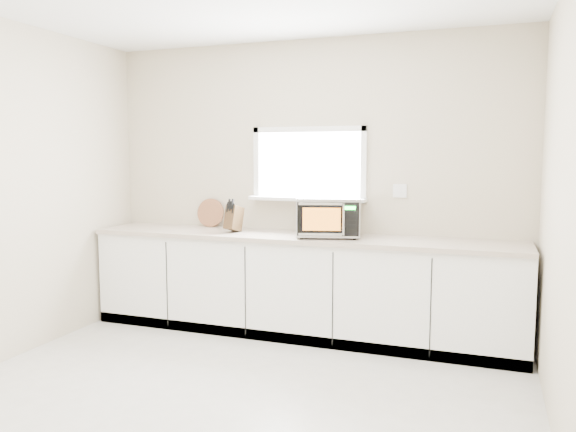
% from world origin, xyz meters
% --- Properties ---
extents(ground, '(4.00, 4.00, 0.00)m').
position_xyz_m(ground, '(0.00, 0.00, 0.00)').
color(ground, beige).
rests_on(ground, ground).
extents(back_wall, '(4.00, 0.17, 2.70)m').
position_xyz_m(back_wall, '(0.00, 2.00, 1.36)').
color(back_wall, beige).
rests_on(back_wall, ground).
extents(cabinets, '(3.92, 0.60, 0.88)m').
position_xyz_m(cabinets, '(0.00, 1.70, 0.44)').
color(cabinets, white).
rests_on(cabinets, ground).
extents(countertop, '(3.92, 0.64, 0.04)m').
position_xyz_m(countertop, '(0.00, 1.69, 0.90)').
color(countertop, beige).
rests_on(countertop, cabinets).
extents(microwave, '(0.63, 0.55, 0.35)m').
position_xyz_m(microwave, '(0.27, 1.69, 1.10)').
color(microwave, black).
rests_on(microwave, countertop).
extents(knife_block, '(0.14, 0.23, 0.32)m').
position_xyz_m(knife_block, '(-0.63, 1.67, 1.06)').
color(knife_block, '#422D17').
rests_on(knife_block, countertop).
extents(cutting_board, '(0.29, 0.07, 0.28)m').
position_xyz_m(cutting_board, '(-1.02, 1.94, 1.06)').
color(cutting_board, '#995F3B').
rests_on(cutting_board, countertop).
extents(coffee_grinder, '(0.13, 0.13, 0.21)m').
position_xyz_m(coffee_grinder, '(0.35, 1.85, 1.02)').
color(coffee_grinder, '#B0B2B8').
rests_on(coffee_grinder, countertop).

